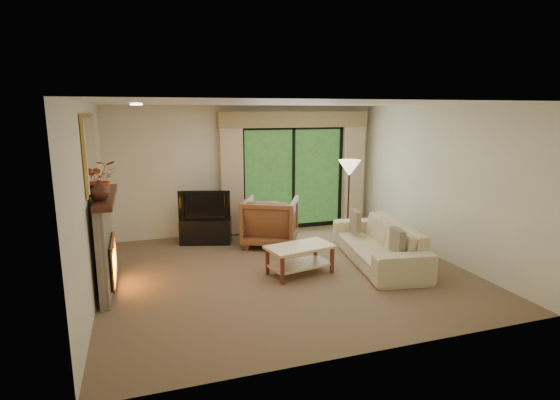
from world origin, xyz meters
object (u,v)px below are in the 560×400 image
object	(u,v)px
armchair	(270,221)
sofa	(378,243)
media_console	(206,231)
coffee_table	(300,260)

from	to	relation	value
armchair	sofa	bearing A→B (deg)	159.51
media_console	armchair	size ratio (longest dim) A/B	0.95
armchair	media_console	bearing A→B (deg)	3.16
media_console	coffee_table	world-z (taller)	media_console
armchair	sofa	distance (m)	2.08
sofa	coffee_table	size ratio (longest dim) A/B	2.28
sofa	armchair	bearing A→B (deg)	-127.37
armchair	coffee_table	distance (m)	1.63
media_console	sofa	distance (m)	3.25
media_console	coffee_table	size ratio (longest dim) A/B	0.94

